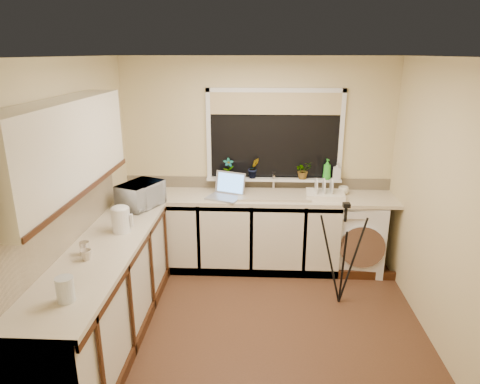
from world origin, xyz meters
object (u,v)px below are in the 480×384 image
at_px(cup_back, 343,190).
at_px(steel_jar, 85,248).
at_px(laptop, 227,191).
at_px(plant_d, 303,170).
at_px(washing_machine, 357,235).
at_px(glass_jug, 65,289).
at_px(microwave, 141,195).
at_px(tripod, 342,254).
at_px(kettle, 121,220).
at_px(soap_bottle_clear, 337,171).
at_px(plant_b, 254,168).
at_px(dish_rack, 325,195).
at_px(soap_bottle_green, 327,169).
at_px(plant_a, 229,168).
at_px(cup_left, 86,255).

bearing_deg(cup_back, steel_jar, -144.74).
height_order(laptop, plant_d, plant_d).
xyz_separation_m(washing_machine, cup_back, (-0.18, 0.08, 0.52)).
xyz_separation_m(laptop, cup_back, (1.35, 0.16, -0.03)).
relative_size(glass_jug, microwave, 0.36).
distance_m(laptop, tripod, 1.48).
xyz_separation_m(kettle, soap_bottle_clear, (2.18, 1.34, 0.14)).
bearing_deg(soap_bottle_clear, glass_jug, -131.04).
height_order(glass_jug, plant_b, plant_b).
bearing_deg(glass_jug, plant_d, 54.51).
distance_m(laptop, plant_d, 0.95).
bearing_deg(tripod, dish_rack, 73.86).
height_order(dish_rack, glass_jug, glass_jug).
bearing_deg(dish_rack, glass_jug, -127.51).
distance_m(glass_jug, cup_back, 3.29).
distance_m(microwave, plant_b, 1.36).
distance_m(tripod, plant_b, 1.49).
relative_size(plant_b, soap_bottle_green, 1.00).
distance_m(plant_d, cup_back, 0.52).
relative_size(washing_machine, laptop, 1.83).
height_order(plant_a, plant_d, plant_a).
xyz_separation_m(laptop, glass_jug, (-0.90, -2.24, 0.01)).
height_order(laptop, steel_jar, laptop).
height_order(dish_rack, cup_left, cup_left).
bearing_deg(dish_rack, steel_jar, -139.88).
bearing_deg(cup_back, soap_bottle_clear, 118.65).
bearing_deg(cup_left, glass_jug, -80.52).
height_order(kettle, plant_b, plant_b).
relative_size(washing_machine, glass_jug, 4.91).
bearing_deg(microwave, plant_a, -30.31).
height_order(glass_jug, steel_jar, glass_jug).
height_order(steel_jar, soap_bottle_clear, soap_bottle_clear).
bearing_deg(washing_machine, cup_back, 163.62).
xyz_separation_m(dish_rack, soap_bottle_green, (0.04, 0.24, 0.24)).
bearing_deg(kettle, plant_a, 55.95).
bearing_deg(cup_back, laptop, -173.42).
bearing_deg(glass_jug, soap_bottle_clear, 48.96).
bearing_deg(plant_d, kettle, -143.25).
height_order(laptop, soap_bottle_clear, soap_bottle_clear).
relative_size(kettle, soap_bottle_clear, 1.09).
height_order(kettle, dish_rack, kettle).
bearing_deg(laptop, kettle, -107.97).
relative_size(glass_jug, cup_back, 1.46).
relative_size(glass_jug, soap_bottle_green, 0.71).
height_order(plant_b, soap_bottle_clear, plant_b).
xyz_separation_m(glass_jug, soap_bottle_clear, (2.19, 2.51, 0.17)).
xyz_separation_m(glass_jug, plant_a, (0.90, 2.50, 0.18)).
bearing_deg(plant_a, plant_d, 0.28).
bearing_deg(tripod, cup_left, 179.14).
bearing_deg(cup_left, cup_back, 37.34).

